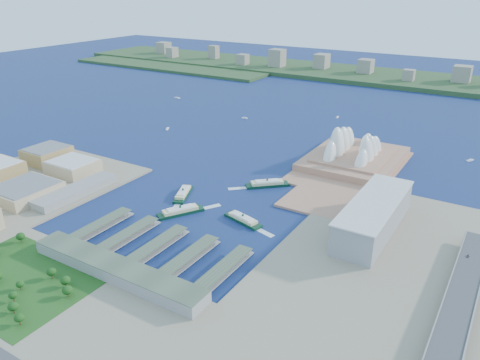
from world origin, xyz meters
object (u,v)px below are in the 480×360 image
Objects in this scene: toaster_building at (374,216)px; ferry_b at (267,182)px; opera_house at (356,144)px; car_c at (468,256)px; ferry_a at (183,192)px; ferry_d at (243,218)px; ferry_c at (180,210)px.

toaster_building reaches higher than ferry_b.
opera_house is 37.72× the size of car_c.
car_c is at bearing 31.55° from ferry_b.
ferry_b is 12.37× the size of car_c.
toaster_building is at bearing 30.17° from ferry_b.
ferry_a is (-242.21, -34.26, -15.40)m from toaster_building.
car_c is (101.00, -25.01, -4.96)m from toaster_building.
ferry_b is 109.32m from ferry_d.
car_c reaches higher than ferry_b.
ferry_b is at bearing 163.83° from car_c.
ferry_d is (-47.05, -254.95, -27.05)m from opera_house.
opera_house is 304.32m from ferry_c.
toaster_building reaches higher than ferry_c.
opera_house is at bearing -82.94° from ferry_c.
ferry_a is at bearing -178.46° from car_c.
ferry_b reaches higher than ferry_a.
ferry_a is 0.93× the size of ferry_c.
ferry_a is at bearing -123.01° from opera_house.
ferry_b is at bearing 28.45° from ferry_d.
car_c is (313.60, 52.26, 10.09)m from ferry_c.
car_c is (238.05, 29.95, 10.59)m from ferry_d.
ferry_c is 12.09× the size of car_c.
car_c reaches higher than ferry_a.
toaster_building is at bearing 166.09° from car_c.
ferry_b is at bearing -80.39° from ferry_c.
toaster_building reaches higher than ferry_d.
toaster_building reaches higher than ferry_a.
ferry_d is at bearing -34.24° from ferry_a.
toaster_building is at bearing -53.13° from ferry_d.
opera_house is at bearing 4.56° from ferry_d.
ferry_c is at bearing -170.54° from car_c.
ferry_d is 10.98× the size of car_c.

